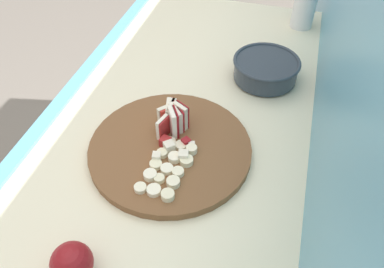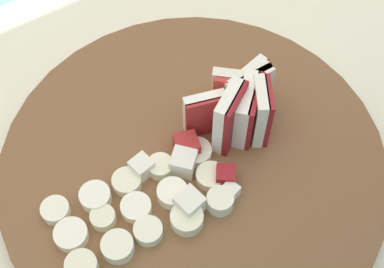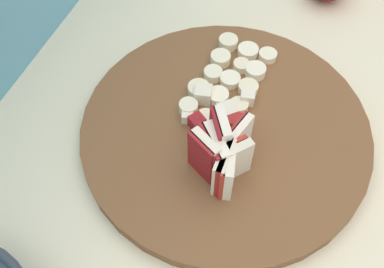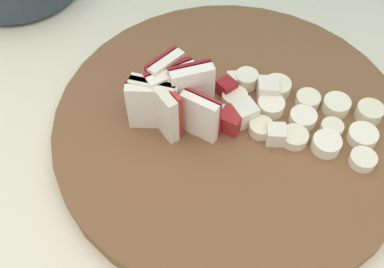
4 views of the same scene
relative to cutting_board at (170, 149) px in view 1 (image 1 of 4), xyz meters
The scene contains 9 objects.
tiled_countertop 0.45m from the cutting_board, 158.19° to the right, with size 1.44×0.65×0.88m.
tile_backsplash 0.40m from the cutting_board, 98.91° to the left, with size 2.40×0.04×1.33m, color #5BA3C1.
cutting_board is the anchor object (origin of this frame).
apple_wedge_fan 0.07m from the cutting_board, 168.23° to the right, with size 0.09×0.07×0.07m.
apple_dice_pile 0.03m from the cutting_board, 41.93° to the left, with size 0.08×0.08×0.02m.
banana_slice_rows 0.07m from the cutting_board, 15.77° to the left, with size 0.17×0.10×0.02m.
ceramic_bowl 0.37m from the cutting_board, 153.26° to the left, with size 0.18×0.18×0.06m.
small_jar 0.70m from the cutting_board, 159.87° to the left, with size 0.07×0.07×0.12m, color white.
whole_apple 0.33m from the cutting_board, 12.32° to the right, with size 0.07×0.07×0.07m, color maroon.
Camera 1 is at (0.61, 0.23, 1.53)m, focal length 36.03 mm.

